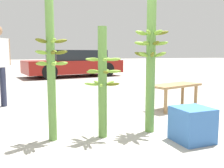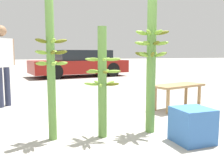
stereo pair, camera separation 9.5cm
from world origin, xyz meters
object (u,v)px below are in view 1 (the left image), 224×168
at_px(banana_stalk_left, 51,67).
at_px(market_bench, 175,88).
at_px(banana_stalk_right, 151,62).
at_px(banana_stalk_center, 103,81).
at_px(parked_car, 74,64).
at_px(produce_crate, 192,124).

relative_size(banana_stalk_left, market_bench, 1.52).
xyz_separation_m(banana_stalk_left, banana_stalk_right, (1.25, -0.14, 0.04)).
height_order(banana_stalk_left, banana_stalk_center, banana_stalk_left).
relative_size(banana_stalk_center, market_bench, 1.23).
bearing_deg(banana_stalk_right, market_bench, 42.12).
height_order(banana_stalk_center, market_bench, banana_stalk_center).
distance_m(banana_stalk_left, parked_car, 8.32).
xyz_separation_m(market_bench, produce_crate, (-0.85, -1.53, -0.18)).
relative_size(banana_stalk_center, produce_crate, 3.33).
bearing_deg(produce_crate, banana_stalk_right, 118.23).
height_order(banana_stalk_right, parked_car, banana_stalk_right).
bearing_deg(banana_stalk_center, market_bench, 29.17).
height_order(parked_car, produce_crate, parked_car).
relative_size(banana_stalk_right, parked_car, 0.39).
height_order(banana_stalk_left, produce_crate, banana_stalk_left).
bearing_deg(banana_stalk_right, produce_crate, -61.77).
relative_size(market_bench, produce_crate, 2.71).
xyz_separation_m(parked_car, produce_crate, (-0.58, -8.70, -0.37)).
relative_size(banana_stalk_center, parked_car, 0.31).
bearing_deg(market_bench, produce_crate, -133.30).
xyz_separation_m(banana_stalk_center, banana_stalk_right, (0.65, -0.02, 0.22)).
xyz_separation_m(banana_stalk_left, banana_stalk_center, (0.60, -0.11, -0.18)).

